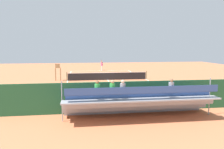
# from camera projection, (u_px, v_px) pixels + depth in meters

# --- Properties ---
(ground_plane) EXTENTS (60.00, 60.00, 0.00)m
(ground_plane) POSITION_uv_depth(u_px,v_px,m) (108.00, 80.00, 28.76)
(ground_plane) COLOR #CC7047
(court_line_markings) EXTENTS (10.10, 22.20, 0.01)m
(court_line_markings) POSITION_uv_depth(u_px,v_px,m) (108.00, 80.00, 28.79)
(court_line_markings) COLOR white
(court_line_markings) RESTS_ON ground
(tennis_net) EXTENTS (10.30, 0.10, 1.07)m
(tennis_net) POSITION_uv_depth(u_px,v_px,m) (108.00, 76.00, 28.69)
(tennis_net) COLOR black
(tennis_net) RESTS_ON ground
(backdrop_wall) EXTENTS (18.00, 0.16, 2.00)m
(backdrop_wall) POSITION_uv_depth(u_px,v_px,m) (133.00, 96.00, 14.88)
(backdrop_wall) COLOR #235633
(backdrop_wall) RESTS_ON ground
(bleacher_stand) EXTENTS (9.06, 2.40, 2.48)m
(bleacher_stand) POSITION_uv_depth(u_px,v_px,m) (137.00, 102.00, 13.50)
(bleacher_stand) COLOR #9EA0A5
(bleacher_stand) RESTS_ON ground
(umpire_chair) EXTENTS (0.67, 0.67, 2.14)m
(umpire_chair) POSITION_uv_depth(u_px,v_px,m) (58.00, 70.00, 27.96)
(umpire_chair) COLOR #A88456
(umpire_chair) RESTS_ON ground
(courtside_bench) EXTENTS (1.80, 0.40, 0.93)m
(courtside_bench) POSITION_uv_depth(u_px,v_px,m) (153.00, 99.00, 15.88)
(courtside_bench) COLOR #9E754C
(courtside_bench) RESTS_ON ground
(equipment_bag) EXTENTS (0.90, 0.36, 0.36)m
(equipment_bag) POSITION_uv_depth(u_px,v_px,m) (133.00, 106.00, 15.59)
(equipment_bag) COLOR #B22D2D
(equipment_bag) RESTS_ON ground
(tennis_player) EXTENTS (0.42, 0.55, 1.93)m
(tennis_player) POSITION_uv_depth(u_px,v_px,m) (102.00, 65.00, 39.58)
(tennis_player) COLOR white
(tennis_player) RESTS_ON ground
(tennis_racket) EXTENTS (0.33, 0.57, 0.03)m
(tennis_racket) POSITION_uv_depth(u_px,v_px,m) (99.00, 71.00, 39.23)
(tennis_racket) COLOR black
(tennis_racket) RESTS_ON ground
(tennis_ball_near) EXTENTS (0.07, 0.07, 0.07)m
(tennis_ball_near) POSITION_uv_depth(u_px,v_px,m) (102.00, 72.00, 36.56)
(tennis_ball_near) COLOR #CCDB33
(tennis_ball_near) RESTS_ON ground
(tennis_ball_far) EXTENTS (0.07, 0.07, 0.07)m
(tennis_ball_far) POSITION_uv_depth(u_px,v_px,m) (99.00, 71.00, 38.62)
(tennis_ball_far) COLOR #CCDB33
(tennis_ball_far) RESTS_ON ground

